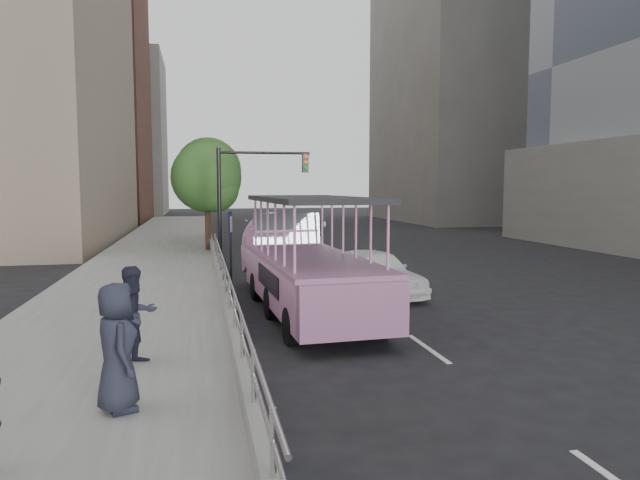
{
  "coord_description": "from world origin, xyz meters",
  "views": [
    {
      "loc": [
        -3.77,
        -13.28,
        3.48
      ],
      "look_at": [
        -0.47,
        2.3,
        1.99
      ],
      "focal_mm": 32.0,
      "sensor_mm": 36.0,
      "label": 1
    }
  ],
  "objects_px": {
    "car": "(374,272)",
    "parking_sign": "(230,240)",
    "duck_boat": "(300,267)",
    "street_tree_far": "(210,173)",
    "traffic_signal": "(246,186)",
    "street_tree_near": "(208,180)",
    "pedestrian_mid": "(135,315)",
    "pedestrian_far": "(117,347)"
  },
  "relations": [
    {
      "from": "car",
      "to": "parking_sign",
      "type": "bearing_deg",
      "value": 143.02
    },
    {
      "from": "duck_boat",
      "to": "street_tree_far",
      "type": "xyz_separation_m",
      "value": [
        -2.12,
        19.28,
        3.11
      ]
    },
    {
      "from": "traffic_signal",
      "to": "street_tree_near",
      "type": "height_order",
      "value": "street_tree_near"
    },
    {
      "from": "car",
      "to": "street_tree_far",
      "type": "distance_m",
      "value": 18.83
    },
    {
      "from": "car",
      "to": "street_tree_near",
      "type": "bearing_deg",
      "value": 100.18
    },
    {
      "from": "duck_boat",
      "to": "parking_sign",
      "type": "height_order",
      "value": "duck_boat"
    },
    {
      "from": "street_tree_near",
      "to": "street_tree_far",
      "type": "relative_size",
      "value": 0.89
    },
    {
      "from": "duck_boat",
      "to": "car",
      "type": "height_order",
      "value": "duck_boat"
    },
    {
      "from": "car",
      "to": "traffic_signal",
      "type": "xyz_separation_m",
      "value": [
        -3.38,
        8.44,
        2.74
      ]
    },
    {
      "from": "street_tree_far",
      "to": "parking_sign",
      "type": "bearing_deg",
      "value": -88.78
    },
    {
      "from": "duck_boat",
      "to": "parking_sign",
      "type": "xyz_separation_m",
      "value": [
        -1.79,
        3.43,
        0.48
      ]
    },
    {
      "from": "parking_sign",
      "to": "traffic_signal",
      "type": "xyz_separation_m",
      "value": [
        1.06,
        6.42,
        1.82
      ]
    },
    {
      "from": "duck_boat",
      "to": "pedestrian_mid",
      "type": "distance_m",
      "value": 6.73
    },
    {
      "from": "car",
      "to": "traffic_signal",
      "type": "relative_size",
      "value": 0.85
    },
    {
      "from": "car",
      "to": "pedestrian_far",
      "type": "bearing_deg",
      "value": -138.82
    },
    {
      "from": "pedestrian_far",
      "to": "duck_boat",
      "type": "bearing_deg",
      "value": -44.16
    },
    {
      "from": "street_tree_near",
      "to": "street_tree_far",
      "type": "height_order",
      "value": "street_tree_far"
    },
    {
      "from": "duck_boat",
      "to": "car",
      "type": "xyz_separation_m",
      "value": [
        2.65,
        1.41,
        -0.44
      ]
    },
    {
      "from": "duck_boat",
      "to": "pedestrian_mid",
      "type": "height_order",
      "value": "duck_boat"
    },
    {
      "from": "pedestrian_mid",
      "to": "pedestrian_far",
      "type": "distance_m",
      "value": 2.19
    },
    {
      "from": "car",
      "to": "pedestrian_far",
      "type": "distance_m",
      "value": 11.22
    },
    {
      "from": "street_tree_far",
      "to": "pedestrian_mid",
      "type": "bearing_deg",
      "value": -94.25
    },
    {
      "from": "pedestrian_mid",
      "to": "traffic_signal",
      "type": "xyz_separation_m",
      "value": [
        3.23,
        15.29,
        2.31
      ]
    },
    {
      "from": "car",
      "to": "pedestrian_mid",
      "type": "xyz_separation_m",
      "value": [
        -6.61,
        -6.86,
        0.43
      ]
    },
    {
      "from": "parking_sign",
      "to": "street_tree_near",
      "type": "relative_size",
      "value": 0.47
    },
    {
      "from": "duck_boat",
      "to": "street_tree_near",
      "type": "distance_m",
      "value": 13.73
    },
    {
      "from": "pedestrian_mid",
      "to": "car",
      "type": "bearing_deg",
      "value": 7.79
    },
    {
      "from": "duck_boat",
      "to": "pedestrian_far",
      "type": "xyz_separation_m",
      "value": [
        -3.97,
        -7.63,
        0.03
      ]
    },
    {
      "from": "parking_sign",
      "to": "street_tree_near",
      "type": "xyz_separation_m",
      "value": [
        -0.54,
        9.85,
        2.14
      ]
    },
    {
      "from": "pedestrian_mid",
      "to": "parking_sign",
      "type": "distance_m",
      "value": 9.15
    },
    {
      "from": "pedestrian_mid",
      "to": "street_tree_near",
      "type": "xyz_separation_m",
      "value": [
        1.64,
        18.72,
        2.63
      ]
    },
    {
      "from": "duck_boat",
      "to": "traffic_signal",
      "type": "relative_size",
      "value": 1.89
    },
    {
      "from": "duck_boat",
      "to": "street_tree_near",
      "type": "height_order",
      "value": "street_tree_near"
    },
    {
      "from": "duck_boat",
      "to": "car",
      "type": "relative_size",
      "value": 2.22
    },
    {
      "from": "parking_sign",
      "to": "street_tree_near",
      "type": "bearing_deg",
      "value": 93.13
    },
    {
      "from": "pedestrian_far",
      "to": "street_tree_far",
      "type": "xyz_separation_m",
      "value": [
        1.85,
        26.91,
        3.08
      ]
    },
    {
      "from": "duck_boat",
      "to": "pedestrian_far",
      "type": "height_order",
      "value": "duck_boat"
    },
    {
      "from": "car",
      "to": "traffic_signal",
      "type": "distance_m",
      "value": 9.49
    },
    {
      "from": "pedestrian_far",
      "to": "parking_sign",
      "type": "height_order",
      "value": "parking_sign"
    },
    {
      "from": "traffic_signal",
      "to": "parking_sign",
      "type": "bearing_deg",
      "value": -99.37
    },
    {
      "from": "street_tree_near",
      "to": "pedestrian_mid",
      "type": "bearing_deg",
      "value": -95.0
    },
    {
      "from": "street_tree_near",
      "to": "car",
      "type": "bearing_deg",
      "value": -67.24
    }
  ]
}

